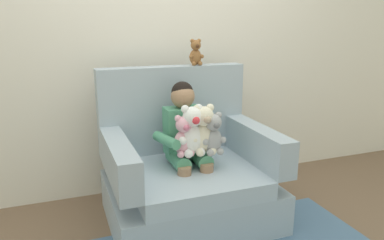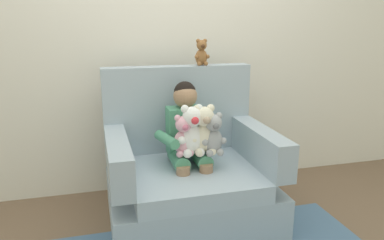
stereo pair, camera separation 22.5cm
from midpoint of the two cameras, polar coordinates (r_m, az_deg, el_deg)
ground_plane at (r=2.79m, az=-2.74°, el=-15.09°), size 8.00×8.00×0.00m
back_wall at (r=3.10m, az=-7.13°, el=13.02°), size 6.00×0.10×2.60m
armchair at (r=2.69m, az=-3.20°, el=-8.37°), size 1.14×0.91×1.07m
seated_child at (r=2.61m, az=-3.42°, el=-2.33°), size 0.45×0.39×0.82m
plush_white at (r=2.47m, az=-2.59°, el=-1.86°), size 0.21×0.17×0.35m
plush_cream at (r=2.49m, az=-0.77°, el=-1.73°), size 0.20×0.17×0.34m
plush_pink at (r=2.47m, az=-3.90°, el=-2.61°), size 0.17×0.14×0.28m
plush_grey at (r=2.50m, az=0.69°, el=-2.30°), size 0.17×0.14×0.29m
plush_brown_on_backrest at (r=2.85m, az=-1.72°, el=10.28°), size 0.12×0.10×0.20m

